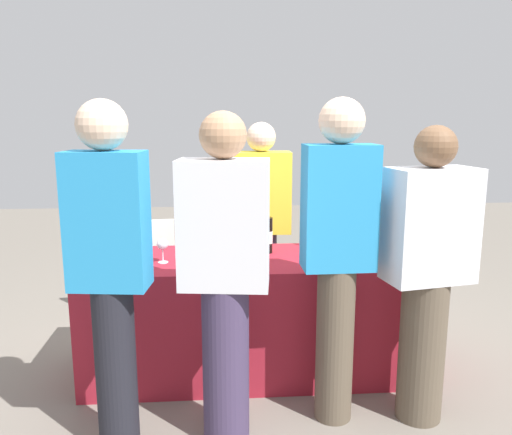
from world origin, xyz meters
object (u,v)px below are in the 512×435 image
object	(u,v)px
wine_glass_0	(146,249)
guest_2	(338,249)
ice_bucket	(353,239)
server_pouring	(261,223)
wine_bottle_1	(267,234)
wine_glass_4	(365,246)
wine_glass_2	(200,246)
wine_glass_5	(383,246)
wine_glass_3	(239,243)
menu_board	(137,268)
wine_glass_1	(162,245)
guest_3	(427,269)
wine_bottle_0	(243,236)
wine_bottle_2	(329,233)
guest_0	(110,266)
guest_1	(225,272)
wine_bottle_3	(377,232)

from	to	relation	value
wine_glass_0	guest_2	bearing A→B (deg)	-23.21
ice_bucket	server_pouring	distance (m)	0.78
wine_bottle_1	wine_glass_4	distance (m)	0.62
wine_glass_2	wine_glass_4	size ratio (longest dim) A/B	0.95
wine_bottle_1	wine_glass_5	size ratio (longest dim) A/B	2.20
wine_glass_3	menu_board	distance (m)	1.40
wine_glass_1	guest_3	xyz separation A→B (m)	(1.38, -0.51, -0.02)
server_pouring	guest_3	bearing A→B (deg)	125.06
wine_bottle_0	wine_glass_3	bearing A→B (deg)	-98.92
server_pouring	wine_glass_0	bearing A→B (deg)	47.07
wine_glass_0	wine_glass_2	xyz separation A→B (m)	(0.31, 0.02, 0.01)
wine_glass_5	server_pouring	bearing A→B (deg)	129.75
guest_3	menu_board	xyz separation A→B (m)	(-1.71, 1.57, -0.43)
wine_bottle_0	wine_bottle_2	xyz separation A→B (m)	(0.55, 0.02, 0.00)
wine_bottle_1	guest_2	size ratio (longest dim) A/B	0.19
wine_glass_4	guest_0	xyz separation A→B (m)	(-1.34, -0.57, 0.08)
wine_bottle_1	menu_board	distance (m)	1.38
server_pouring	menu_board	distance (m)	1.13
wine_bottle_1	guest_0	world-z (taller)	guest_0
wine_glass_0	server_pouring	xyz separation A→B (m)	(0.72, 0.71, -0.01)
wine_glass_3	wine_glass_5	world-z (taller)	wine_glass_3
server_pouring	wine_glass_2	bearing A→B (deg)	61.67
guest_1	menu_board	distance (m)	1.87
guest_3	wine_bottle_3	bearing A→B (deg)	82.47
wine_bottle_0	wine_glass_0	distance (m)	0.61
wine_bottle_3	wine_glass_2	distance (m)	1.15
wine_glass_0	wine_bottle_3	bearing A→B (deg)	10.08
wine_bottle_0	wine_glass_0	size ratio (longest dim) A/B	2.28
guest_3	wine_glass_0	bearing A→B (deg)	151.74
wine_bottle_2	menu_board	world-z (taller)	wine_bottle_2
wine_glass_3	guest_1	bearing A→B (deg)	-98.89
wine_bottle_0	wine_bottle_2	size ratio (longest dim) A/B	0.96
wine_glass_3	ice_bucket	bearing A→B (deg)	7.60
wine_glass_4	wine_glass_1	bearing A→B (deg)	175.11
wine_glass_2	wine_bottle_1	bearing A→B (deg)	26.60
wine_bottle_2	ice_bucket	bearing A→B (deg)	-43.18
wine_glass_1	guest_2	distance (m)	1.05
wine_bottle_3	wine_glass_3	xyz separation A→B (m)	(-0.89, -0.22, -0.00)
wine_glass_0	wine_glass_1	xyz separation A→B (m)	(0.09, 0.04, 0.01)
wine_glass_3	guest_1	distance (m)	0.62
wine_glass_3	wine_glass_5	distance (m)	0.84
wine_glass_0	wine_glass_4	bearing A→B (deg)	-2.58
wine_bottle_3	wine_glass_3	world-z (taller)	wine_bottle_3
guest_1	wine_glass_3	bearing A→B (deg)	88.11
wine_bottle_0	wine_glass_1	size ratio (longest dim) A/B	2.09
server_pouring	wine_glass_5	bearing A→B (deg)	132.32
wine_glass_0	menu_board	bearing A→B (deg)	102.44
wine_glass_0	guest_1	size ratio (longest dim) A/B	0.08
wine_bottle_0	wine_bottle_1	size ratio (longest dim) A/B	0.96
ice_bucket	wine_glass_3	bearing A→B (deg)	-172.40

